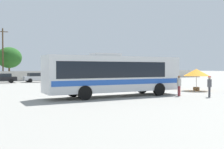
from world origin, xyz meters
name	(u,v)px	position (x,y,z in m)	size (l,w,h in m)	color
ground_plane	(76,87)	(0.00, 10.00, 0.00)	(300.00, 300.00, 0.00)	gray
perimeter_wall	(38,76)	(0.00, 28.60, 0.86)	(80.00, 0.30, 1.73)	beige
coach_bus_silver_blue	(113,74)	(-0.86, -0.75, 1.84)	(11.32, 2.85, 3.44)	silver
attendant_by_bus_door	(179,84)	(4.04, -2.97, 0.94)	(0.40, 0.40, 1.67)	#99383D
passenger_waiting_on_apron	(209,85)	(5.61, -4.70, 0.93)	(0.45, 0.45, 1.63)	#38383D
vendor_umbrella_near_gate_orange	(196,73)	(9.08, -0.01, 1.81)	(2.57, 2.57, 2.19)	gray
parked_car_second_black	(2,78)	(-6.60, 23.99, 0.76)	(4.56, 2.20, 1.43)	black
parked_car_third_silver	(37,77)	(-1.34, 23.95, 0.79)	(4.31, 2.11, 1.49)	#B7BABF
utility_pole_near	(3,54)	(-5.62, 30.92, 4.81)	(1.80, 0.28, 9.24)	#4C3823
roadside_tree_midleft	(9,58)	(-4.27, 33.36, 4.19)	(4.58, 4.58, 6.15)	brown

